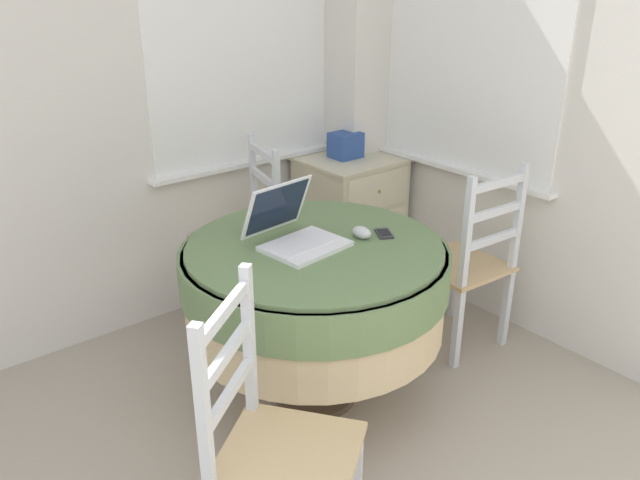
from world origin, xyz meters
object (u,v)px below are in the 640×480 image
(dining_chair_near_right_window, at_px, (467,264))
(dining_chair_near_back_window, at_px, (244,238))
(dining_chair_camera_near, at_px, (273,448))
(round_dining_table, at_px, (315,282))
(laptop, at_px, (295,232))
(cell_phone, at_px, (384,233))
(corner_cabinet, at_px, (350,218))
(storage_box, at_px, (346,145))
(computer_mouse, at_px, (362,232))

(dining_chair_near_right_window, bearing_deg, dining_chair_near_back_window, 124.80)
(dining_chair_camera_near, bearing_deg, round_dining_table, 42.89)
(laptop, bearing_deg, cell_phone, -24.28)
(cell_phone, xyz_separation_m, dining_chair_near_back_window, (-0.11, 0.93, -0.30))
(cell_phone, height_order, corner_cabinet, corner_cabinet)
(dining_chair_near_right_window, xyz_separation_m, corner_cabinet, (0.08, 0.94, -0.07))
(cell_phone, height_order, storage_box, storage_box)
(computer_mouse, distance_m, dining_chair_near_right_window, 0.72)
(dining_chair_near_back_window, bearing_deg, dining_chair_camera_near, -119.55)
(dining_chair_near_back_window, distance_m, storage_box, 0.82)
(dining_chair_near_back_window, height_order, storage_box, dining_chair_near_back_window)
(computer_mouse, distance_m, cell_phone, 0.10)
(corner_cabinet, bearing_deg, dining_chair_camera_near, -137.92)
(round_dining_table, bearing_deg, dining_chair_near_right_window, -8.68)
(computer_mouse, relative_size, storage_box, 0.56)
(round_dining_table, distance_m, dining_chair_near_right_window, 0.86)
(laptop, height_order, cell_phone, laptop)
(dining_chair_near_right_window, bearing_deg, laptop, 168.58)
(laptop, bearing_deg, dining_chair_near_right_window, -11.42)
(computer_mouse, relative_size, cell_phone, 0.80)
(laptop, bearing_deg, corner_cabinet, 37.96)
(dining_chair_near_back_window, height_order, dining_chair_camera_near, same)
(laptop, height_order, computer_mouse, laptop)
(dining_chair_near_back_window, relative_size, dining_chair_near_right_window, 1.00)
(laptop, distance_m, dining_chair_camera_near, 0.91)
(laptop, distance_m, cell_phone, 0.38)
(round_dining_table, bearing_deg, dining_chair_near_back_window, 77.92)
(dining_chair_near_back_window, distance_m, dining_chair_near_right_window, 1.16)
(dining_chair_near_back_window, bearing_deg, corner_cabinet, -0.87)
(dining_chair_near_back_window, bearing_deg, cell_phone, -83.16)
(dining_chair_near_back_window, relative_size, dining_chair_camera_near, 1.00)
(computer_mouse, xyz_separation_m, cell_phone, (0.10, -0.03, -0.02))
(laptop, relative_size, computer_mouse, 3.92)
(cell_phone, height_order, dining_chair_near_right_window, dining_chair_near_right_window)
(cell_phone, distance_m, storage_box, 1.13)
(computer_mouse, distance_m, corner_cabinet, 1.21)
(laptop, relative_size, corner_cabinet, 0.49)
(cell_phone, relative_size, storage_box, 0.71)
(round_dining_table, xyz_separation_m, computer_mouse, (0.19, -0.07, 0.19))
(cell_phone, xyz_separation_m, dining_chair_camera_near, (-0.90, -0.47, -0.30))
(computer_mouse, bearing_deg, round_dining_table, 160.21)
(corner_cabinet, bearing_deg, dining_chair_near_right_window, -94.84)
(dining_chair_near_back_window, xyz_separation_m, dining_chair_camera_near, (-0.79, -1.40, 0.00))
(round_dining_table, relative_size, dining_chair_near_right_window, 1.15)
(dining_chair_near_right_window, distance_m, corner_cabinet, 0.95)
(round_dining_table, xyz_separation_m, laptop, (-0.06, 0.05, 0.22))
(round_dining_table, xyz_separation_m, dining_chair_near_back_window, (0.18, 0.83, -0.13))
(cell_phone, bearing_deg, round_dining_table, 160.38)
(round_dining_table, distance_m, dining_chair_camera_near, 0.85)
(computer_mouse, bearing_deg, laptop, 153.90)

